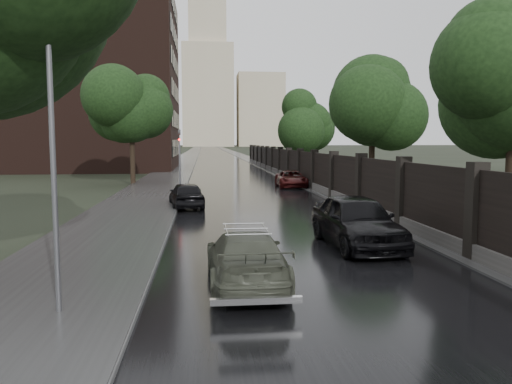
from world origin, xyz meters
name	(u,v)px	position (x,y,z in m)	size (l,w,h in m)	color
ground	(372,339)	(0.00, 0.00, 0.00)	(800.00, 800.00, 0.00)	black
road	(211,149)	(0.00, 190.00, 0.01)	(8.00, 420.00, 0.02)	black
sidewalk_left	(196,149)	(-6.00, 190.00, 0.08)	(4.00, 420.00, 0.16)	#2D2D2D
verge_right	(225,149)	(5.50, 190.00, 0.04)	(3.00, 420.00, 0.08)	#2D2D2D
fence_right	(295,169)	(4.60, 32.01, 1.01)	(0.45, 75.72, 2.70)	#383533
tree_left_far	(131,114)	(-8.00, 30.00, 5.24)	(4.25, 4.25, 7.39)	black
tree_right_b	(373,113)	(7.50, 22.00, 4.95)	(4.08, 4.08, 7.01)	black
tree_right_c	(310,124)	(7.50, 40.00, 4.95)	(4.08, 4.08, 7.01)	black
lamp_post	(54,174)	(-5.40, 1.50, 2.67)	(0.25, 0.12, 5.11)	#59595E
traffic_light	(180,154)	(-4.30, 24.99, 2.40)	(0.16, 0.32, 4.00)	#59595E
brick_building	(69,82)	(-18.00, 52.00, 10.00)	(24.00, 18.00, 20.00)	black
stalinist_tower	(208,83)	(0.00, 300.00, 38.38)	(92.00, 30.00, 159.00)	tan
volga_sedan	(246,257)	(-1.80, 3.42, 0.61)	(1.72, 4.24, 1.23)	#44483A
hatchback_left	(186,195)	(-3.60, 16.72, 0.64)	(1.52, 3.78, 1.29)	black
car_right_near	(357,221)	(1.92, 7.05, 0.82)	(1.93, 4.79, 1.63)	black
car_right_far	(291,179)	(3.40, 27.01, 0.59)	(1.96, 4.25, 1.18)	#330B0B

